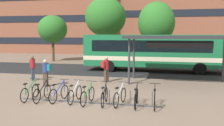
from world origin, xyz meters
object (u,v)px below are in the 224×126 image
object	(u,v)px
city_bus	(154,51)
parked_bicycle_green_4	(88,96)
parked_bicycle_blue_2	(59,93)
parked_bicycle_silver_3	(75,94)
parked_bicycle_black_5	(104,96)
parked_bicycle_black_7	(136,98)
parked_bicycle_black_1	(42,93)
parked_bicycle_black_8	(155,99)
transit_shelter	(178,39)
commuter_navy_pack_0	(33,66)
commuter_teal_pack_2	(46,71)
commuter_red_pack_1	(106,68)
street_tree_2	(106,17)
street_tree_0	(53,29)
parked_bicycle_green_0	(30,92)
parked_bicycle_silver_6	(120,97)
street_tree_1	(156,23)

from	to	relation	value
city_bus	parked_bicycle_green_4	size ratio (longest dim) A/B	7.00
parked_bicycle_blue_2	parked_bicycle_silver_3	xyz separation A→B (m)	(0.82, 0.00, 0.00)
parked_bicycle_black_5	parked_bicycle_black_7	bearing A→B (deg)	-94.61
city_bus	parked_bicycle_black_1	bearing A→B (deg)	-114.12
parked_bicycle_green_4	parked_bicycle_black_8	xyz separation A→B (m)	(3.08, 0.04, 0.00)
transit_shelter	parked_bicycle_silver_3	bearing A→B (deg)	-130.39
city_bus	commuter_navy_pack_0	distance (m)	10.22
parked_bicycle_black_1	commuter_teal_pack_2	distance (m)	3.43
city_bus	parked_bicycle_blue_2	bearing A→B (deg)	-110.68
commuter_red_pack_1	parked_bicycle_black_8	bearing A→B (deg)	-108.48
parked_bicycle_green_4	parked_bicycle_black_7	world-z (taller)	same
transit_shelter	street_tree_2	world-z (taller)	street_tree_2
street_tree_0	parked_bicycle_green_0	bearing A→B (deg)	-68.42
parked_bicycle_green_0	commuter_navy_pack_0	distance (m)	5.40
parked_bicycle_silver_6	parked_bicycle_black_7	xyz separation A→B (m)	(0.76, -0.08, 0.00)
parked_bicycle_silver_6	transit_shelter	xyz separation A→B (m)	(2.86, 5.76, 2.57)
parked_bicycle_green_0	parked_bicycle_blue_2	xyz separation A→B (m)	(1.49, 0.08, 0.00)
parked_bicycle_silver_6	parked_bicycle_black_7	size ratio (longest dim) A/B	0.99
street_tree_1	parked_bicycle_blue_2	bearing A→B (deg)	-104.42
commuter_red_pack_1	street_tree_2	distance (m)	13.58
parked_bicycle_black_1	commuter_red_pack_1	xyz separation A→B (m)	(1.98, 5.18, 0.62)
parked_bicycle_green_0	commuter_navy_pack_0	xyz separation A→B (m)	(-2.53, 4.73, 0.62)
parked_bicycle_silver_6	transit_shelter	distance (m)	6.92
commuter_navy_pack_0	parked_bicycle_black_7	bearing A→B (deg)	17.50
parked_bicycle_black_8	transit_shelter	distance (m)	6.48
parked_bicycle_silver_6	street_tree_2	xyz separation A→B (m)	(-4.82, 17.67, 4.87)
street_tree_0	parked_bicycle_silver_3	bearing A→B (deg)	-61.72
parked_bicycle_green_0	parked_bicycle_silver_3	bearing A→B (deg)	-87.79
transit_shelter	parked_bicycle_green_0	bearing A→B (deg)	-140.70
parked_bicycle_black_7	street_tree_2	size ratio (longest dim) A/B	0.23
street_tree_0	street_tree_2	size ratio (longest dim) A/B	0.73
parked_bicycle_silver_3	city_bus	bearing A→B (deg)	-15.27
parked_bicycle_silver_3	commuter_red_pack_1	size ratio (longest dim) A/B	0.99
parked_bicycle_black_7	commuter_red_pack_1	distance (m)	5.84
parked_bicycle_green_0	parked_bicycle_silver_3	xyz separation A→B (m)	(2.31, 0.08, 0.00)
parked_bicycle_blue_2	parked_bicycle_green_0	bearing A→B (deg)	101.86
street_tree_0	street_tree_1	xyz separation A→B (m)	(12.19, -0.28, 0.62)
parked_bicycle_black_5	parked_bicycle_blue_2	bearing A→B (deg)	83.40
commuter_teal_pack_2	street_tree_0	bearing A→B (deg)	-64.53
parked_bicycle_green_4	street_tree_2	distance (m)	18.71
parked_bicycle_black_7	parked_bicycle_green_4	bearing A→B (deg)	88.74
commuter_teal_pack_2	parked_bicycle_silver_3	bearing A→B (deg)	137.01
transit_shelter	parked_bicycle_blue_2	bearing A→B (deg)	-134.68
parked_bicycle_green_4	parked_bicycle_black_7	bearing A→B (deg)	-85.12
city_bus	parked_bicycle_black_7	world-z (taller)	city_bus
city_bus	commuter_red_pack_1	distance (m)	6.42
parked_bicycle_black_5	street_tree_0	xyz separation A→B (m)	(-10.33, 16.56, 3.46)
transit_shelter	street_tree_2	bearing A→B (deg)	123.88
city_bus	parked_bicycle_blue_2	size ratio (longest dim) A/B	7.05
parked_bicycle_black_1	parked_bicycle_black_8	distance (m)	5.39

